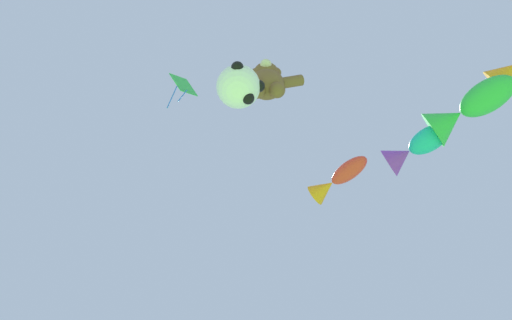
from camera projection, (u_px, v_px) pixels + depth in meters
teddy_bear_kite at (267, 81)px, 12.86m from camera, size 1.94×0.85×1.97m
soccer_ball_kite at (239, 87)px, 11.65m from camera, size 1.14×1.14×1.05m
fish_kite_crimson at (336, 180)px, 14.25m from camera, size 1.80×1.62×0.65m
fish_kite_teal at (414, 148)px, 13.74m from camera, size 1.96×1.66×0.85m
fish_kite_emerald at (467, 109)px, 13.39m from camera, size 2.55×2.18×1.09m
diamond_kite at (182, 87)px, 15.72m from camera, size 0.87×0.80×2.90m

